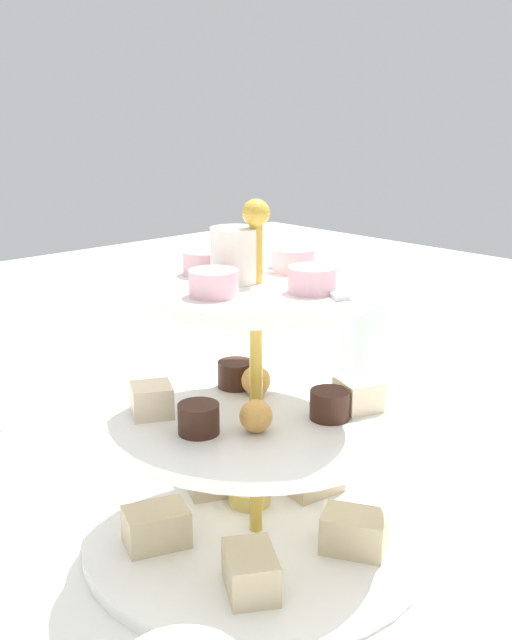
# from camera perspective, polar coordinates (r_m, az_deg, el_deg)

# --- Properties ---
(ground_plane) EXTENTS (2.40, 2.40, 0.00)m
(ground_plane) POSITION_cam_1_polar(r_m,az_deg,el_deg) (0.64, -0.00, -16.11)
(ground_plane) COLOR silver
(tiered_serving_stand) EXTENTS (0.28, 0.28, 0.27)m
(tiered_serving_stand) POSITION_cam_1_polar(r_m,az_deg,el_deg) (0.60, -0.04, -9.19)
(tiered_serving_stand) COLOR white
(tiered_serving_stand) RESTS_ON ground_plane
(water_glass_tall_right) EXTENTS (0.07, 0.07, 0.13)m
(water_glass_tall_right) POSITION_cam_1_polar(r_m,az_deg,el_deg) (0.86, 8.06, -2.73)
(water_glass_tall_right) COLOR silver
(water_glass_tall_right) RESTS_ON ground_plane
(butter_knife_right) EXTENTS (0.03, 0.17, 0.00)m
(butter_knife_right) POSITION_cam_1_polar(r_m,az_deg,el_deg) (0.90, -13.57, -6.56)
(butter_knife_right) COLOR silver
(butter_knife_right) RESTS_ON ground_plane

